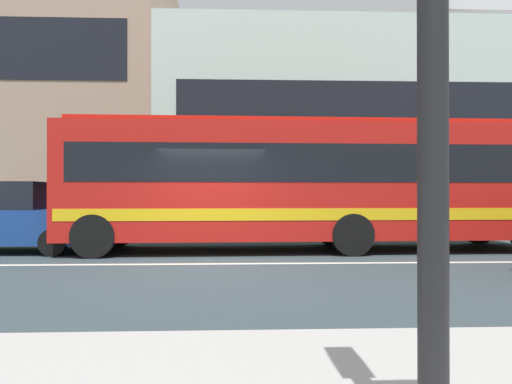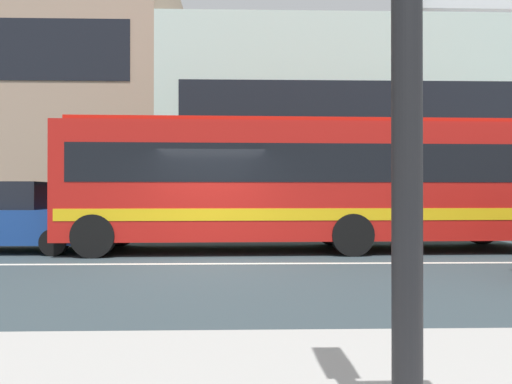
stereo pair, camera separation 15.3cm
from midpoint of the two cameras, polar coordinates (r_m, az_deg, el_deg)
The scene contains 5 objects.
ground_plane at distance 9.14m, azimuth -6.74°, elevation -9.46°, with size 160.00×160.00×0.00m, color #334147.
lane_centre_line at distance 9.14m, azimuth -6.74°, elevation -9.44°, with size 60.00×0.16×0.01m, color silver.
hedge_row_far at distance 14.92m, azimuth 8.10°, elevation -4.45°, with size 20.64×1.10×0.75m, color #295A1D.
apartment_block_right at distance 24.41m, azimuth 19.59°, elevation 6.97°, with size 25.34×9.71×9.06m.
transit_bus at distance 11.32m, azimuth 6.86°, elevation 1.55°, with size 12.49×2.79×3.30m.
Camera 1 is at (0.64, -8.99, 1.46)m, focal length 30.18 mm.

